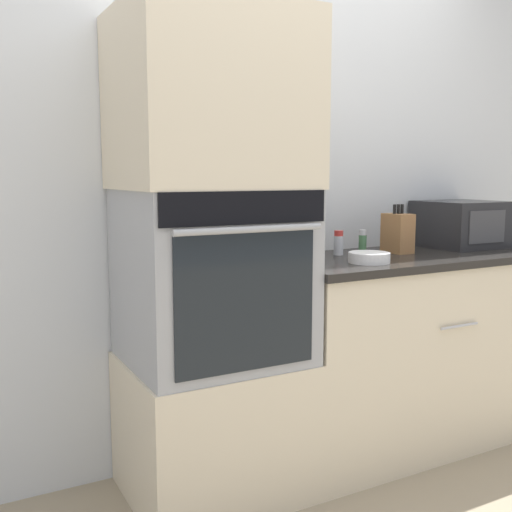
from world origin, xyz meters
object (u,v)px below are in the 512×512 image
(bowl, at_px, (369,258))
(condiment_jar_far, at_px, (339,243))
(wall_oven, at_px, (213,276))
(knife_block, at_px, (398,233))
(condiment_jar_near, at_px, (303,248))
(microwave, at_px, (461,224))
(condiment_jar_back, at_px, (310,257))
(condiment_jar_mid, at_px, (363,242))

(bowl, height_order, condiment_jar_far, condiment_jar_far)
(wall_oven, relative_size, knife_block, 2.92)
(condiment_jar_near, xyz_separation_m, condiment_jar_far, (0.24, 0.07, 0.00))
(microwave, relative_size, condiment_jar_near, 3.60)
(bowl, distance_m, condiment_jar_back, 0.26)
(condiment_jar_far, bearing_deg, knife_block, -12.64)
(wall_oven, relative_size, condiment_jar_mid, 5.83)
(microwave, height_order, bowl, microwave)
(knife_block, bearing_deg, bowl, -149.12)
(condiment_jar_far, relative_size, condiment_jar_back, 1.81)
(knife_block, xyz_separation_m, condiment_jar_mid, (-0.19, 0.03, -0.04))
(microwave, bearing_deg, knife_block, -175.68)
(bowl, bearing_deg, condiment_jar_near, 136.37)
(wall_oven, distance_m, condiment_jar_back, 0.44)
(wall_oven, xyz_separation_m, knife_block, (1.02, 0.07, 0.12))
(knife_block, distance_m, bowl, 0.40)
(wall_oven, distance_m, condiment_jar_far, 0.73)
(condiment_jar_mid, relative_size, condiment_jar_far, 1.01)
(bowl, bearing_deg, wall_oven, 169.06)
(condiment_jar_near, distance_m, condiment_jar_far, 0.25)
(knife_block, xyz_separation_m, condiment_jar_near, (-0.54, 0.00, -0.04))
(knife_block, bearing_deg, microwave, 4.32)
(condiment_jar_back, bearing_deg, condiment_jar_near, 73.10)
(condiment_jar_back, bearing_deg, wall_oven, 175.22)
(microwave, relative_size, bowl, 2.24)
(condiment_jar_near, distance_m, condiment_jar_mid, 0.36)
(microwave, xyz_separation_m, condiment_jar_back, (-1.05, -0.14, -0.09))
(knife_block, relative_size, bowl, 1.31)
(condiment_jar_near, xyz_separation_m, condiment_jar_mid, (0.36, 0.03, 0.00))
(bowl, distance_m, condiment_jar_far, 0.27)
(microwave, distance_m, condiment_jar_far, 0.77)
(microwave, bearing_deg, condiment_jar_near, -178.03)
(condiment_jar_mid, bearing_deg, condiment_jar_back, -160.44)
(condiment_jar_near, bearing_deg, microwave, 1.97)
(condiment_jar_mid, bearing_deg, microwave, 0.13)
(wall_oven, bearing_deg, condiment_jar_near, 8.35)
(condiment_jar_near, height_order, condiment_jar_far, condiment_jar_far)
(wall_oven, xyz_separation_m, condiment_jar_mid, (0.83, 0.10, 0.08))
(knife_block, bearing_deg, condiment_jar_mid, 169.66)
(knife_block, relative_size, condiment_jar_far, 2.03)
(microwave, distance_m, condiment_jar_near, 1.02)
(condiment_jar_far, xyz_separation_m, condiment_jar_back, (-0.28, -0.17, -0.03))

